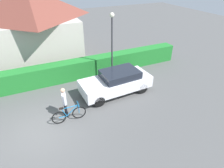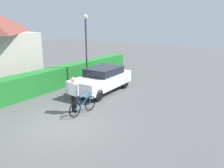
% 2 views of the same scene
% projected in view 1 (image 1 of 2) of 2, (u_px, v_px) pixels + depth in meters
% --- Properties ---
extents(ground_plane, '(60.00, 60.00, 0.00)m').
position_uv_depth(ground_plane, '(41.00, 131.00, 8.95)').
color(ground_plane, '#515151').
extents(hedge_row, '(21.75, 0.90, 1.26)m').
position_uv_depth(hedge_row, '(30.00, 78.00, 11.98)').
color(hedge_row, '#21782B').
rests_on(hedge_row, ground).
extents(house_distant, '(6.58, 6.18, 5.48)m').
position_uv_depth(house_distant, '(33.00, 25.00, 14.80)').
color(house_distant, beige).
rests_on(house_distant, ground).
extents(parked_car_near, '(4.30, 1.92, 1.43)m').
position_uv_depth(parked_car_near, '(117.00, 82.00, 11.38)').
color(parked_car_near, silver).
rests_on(parked_car_near, ground).
extents(bicycle, '(1.71, 0.50, 0.91)m').
position_uv_depth(bicycle, '(69.00, 115.00, 9.39)').
color(bicycle, black).
rests_on(bicycle, ground).
extents(person_rider, '(0.25, 0.67, 1.66)m').
position_uv_depth(person_rider, '(64.00, 100.00, 9.44)').
color(person_rider, black).
rests_on(person_rider, ground).
extents(street_lamp, '(0.28, 0.28, 4.43)m').
position_uv_depth(street_lamp, '(112.00, 40.00, 11.56)').
color(street_lamp, '#38383D').
rests_on(street_lamp, ground).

